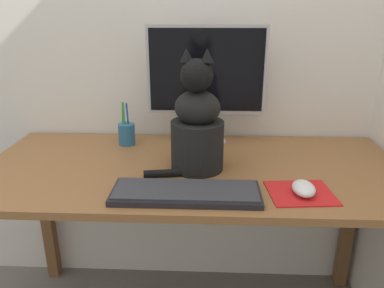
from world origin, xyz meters
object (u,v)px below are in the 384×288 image
monitor (206,78)px  cat (197,127)px  pen_cup (127,133)px  keyboard (186,192)px  computer_mouse_right (304,188)px

monitor → cat: size_ratio=1.14×
pen_cup → keyboard: bearing=-58.7°
computer_mouse_right → pen_cup: pen_cup is taller
cat → pen_cup: 0.39m
computer_mouse_right → keyboard: bearing=-176.6°
monitor → pen_cup: size_ratio=2.69×
keyboard → pen_cup: (-0.27, 0.44, 0.04)m
monitor → cat: monitor is taller
cat → pen_cup: cat is taller
cat → pen_cup: size_ratio=2.35×
keyboard → cat: cat is taller
cat → keyboard: bearing=-86.5°
monitor → cat: (-0.03, -0.27, -0.12)m
cat → monitor: bearing=94.7°
computer_mouse_right → cat: bearing=150.5°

